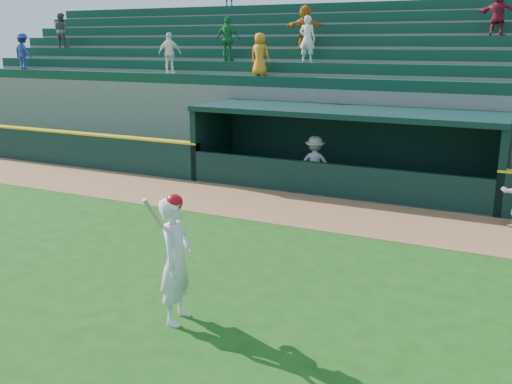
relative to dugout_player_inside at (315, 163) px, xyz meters
The scene contains 8 objects.
ground 7.16m from the dugout_player_inside, 84.60° to the right, with size 120.00×120.00×0.00m, color #1A4912.
warning_track 2.43m from the dugout_player_inside, 72.93° to the right, with size 40.00×3.00×0.01m, color #98623D.
field_wall_left 11.60m from the dugout_player_inside, behind, with size 15.50×0.30×1.20m, color black.
wall_stripe_left 11.60m from the dugout_player_inside, behind, with size 15.50×0.32×0.06m, color yellow.
dugout_player_inside is the anchor object (origin of this frame).
dugout 1.26m from the dugout_player_inside, 54.10° to the left, with size 9.40×2.80×2.46m.
stands 5.74m from the dugout_player_inside, 83.00° to the left, with size 34.50×6.28×7.46m.
batter_at_plate 9.07m from the dugout_player_inside, 83.80° to the right, with size 0.63×0.90×2.16m.
Camera 1 is at (5.17, -9.01, 4.40)m, focal length 40.00 mm.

